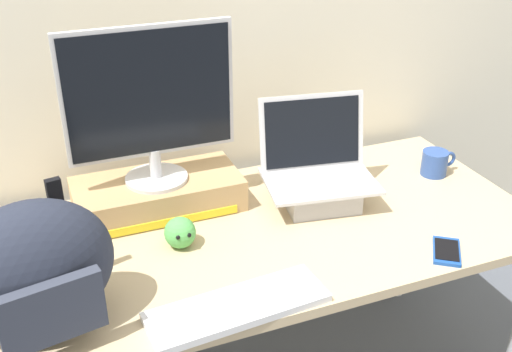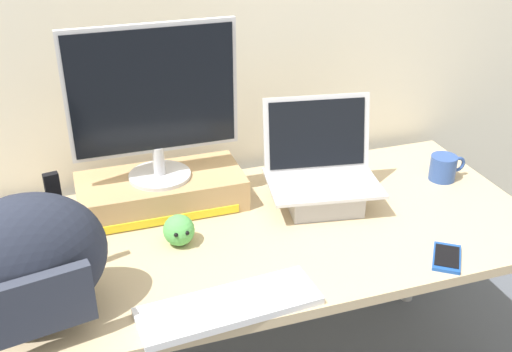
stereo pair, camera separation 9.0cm
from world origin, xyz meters
TOP-DOWN VIEW (x-y plane):
  - desk at (0.00, 0.00)m, footprint 1.70×0.78m
  - toner_box_yellow at (-0.24, 0.23)m, footprint 0.51×0.25m
  - desktop_monitor at (-0.24, 0.23)m, footprint 0.50×0.19m
  - open_laptop at (0.25, 0.09)m, footprint 0.38×0.30m
  - external_keyboard at (-0.18, -0.32)m, footprint 0.46×0.18m
  - messenger_backpack at (-0.62, -0.20)m, footprint 0.41×0.33m
  - coffee_mug at (0.71, 0.10)m, footprint 0.13×0.09m
  - cell_phone at (0.45, -0.31)m, footprint 0.14×0.15m
  - plush_toy at (-0.23, -0.00)m, footprint 0.09×0.09m

SIDE VIEW (x-z plane):
  - desk at x=0.00m, z-range 0.29..1.00m
  - cell_phone at x=0.45m, z-range 0.71..0.72m
  - external_keyboard at x=-0.18m, z-range 0.71..0.74m
  - coffee_mug at x=0.71m, z-range 0.71..0.80m
  - plush_toy at x=-0.23m, z-range 0.71..0.80m
  - toner_box_yellow at x=-0.24m, z-range 0.71..0.81m
  - open_laptop at x=0.25m, z-range 0.62..0.95m
  - messenger_backpack at x=-0.62m, z-range 0.71..1.04m
  - desktop_monitor at x=-0.24m, z-range 0.83..1.31m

